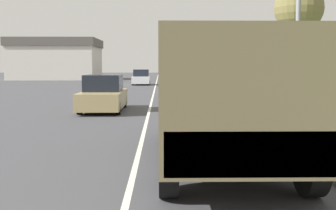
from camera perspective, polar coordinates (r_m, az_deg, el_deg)
ground_plane at (r=40.18m, az=-1.77°, el=2.34°), size 180.00×180.00×0.00m
lane_centre_stripe at (r=40.18m, az=-1.77°, el=2.34°), size 0.12×120.00×0.00m
sidewalk_right at (r=40.37m, az=4.63°, el=2.43°), size 1.80×120.00×0.12m
grass_strip_right at (r=41.04m, az=10.76°, el=2.33°), size 7.00×120.00×0.02m
military_truck at (r=9.14m, az=6.94°, el=2.08°), size 2.58×7.56×2.75m
car_nearest_ahead at (r=19.88m, az=-8.72°, el=1.38°), size 1.86×4.79×1.68m
car_second_ahead at (r=35.75m, az=1.38°, el=3.21°), size 1.71×4.41×1.74m
car_third_ahead at (r=46.65m, az=-3.65°, el=3.67°), size 1.89×4.18×1.69m
tree_far_right at (r=26.05m, az=17.31°, el=12.34°), size 2.83×2.83×6.82m
building_distant at (r=67.55m, az=-14.85°, el=6.04°), size 13.03×10.72×6.19m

